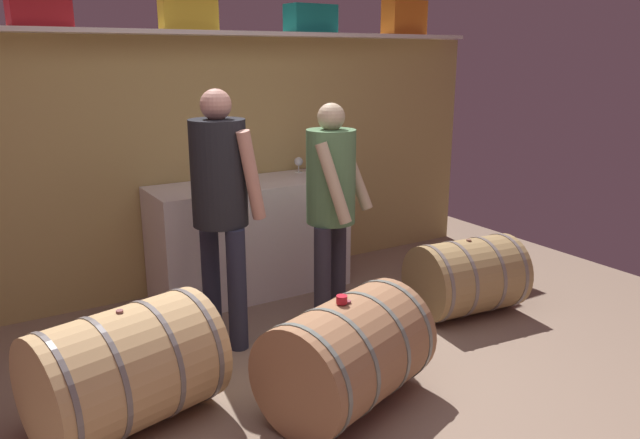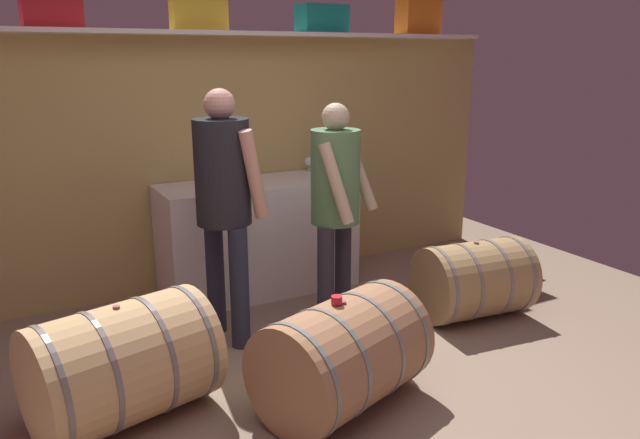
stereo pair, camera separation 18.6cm
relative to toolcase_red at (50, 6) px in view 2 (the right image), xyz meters
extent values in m
cube|color=#8B725F|center=(1.01, -1.54, -2.21)|extent=(6.78, 7.71, 0.02)
cube|color=tan|center=(1.01, 0.15, -1.19)|extent=(5.58, 0.10, 2.02)
cube|color=white|center=(1.01, 0.00, -0.16)|extent=(5.13, 0.40, 0.03)
cube|color=red|center=(0.00, 0.00, 0.00)|extent=(0.38, 0.31, 0.28)
cube|color=yellow|center=(1.01, 0.00, -0.02)|extent=(0.42, 0.23, 0.24)
cube|color=#148379|center=(2.06, 0.00, -0.03)|extent=(0.42, 0.23, 0.22)
cube|color=orange|center=(3.03, 0.00, 0.01)|extent=(0.41, 0.21, 0.30)
cube|color=white|center=(1.35, -0.21, -1.74)|extent=(1.56, 0.60, 0.91)
cylinder|color=#31522B|center=(2.00, -0.15, -1.18)|extent=(0.07, 0.07, 0.21)
sphere|color=#31522B|center=(2.00, -0.15, -1.06)|extent=(0.07, 0.07, 0.07)
cylinder|color=#31522B|center=(2.00, -0.15, -1.02)|extent=(0.03, 0.03, 0.07)
cylinder|color=white|center=(1.91, -0.03, -1.29)|extent=(0.06, 0.06, 0.00)
cylinder|color=white|center=(1.91, -0.03, -1.25)|extent=(0.01, 0.01, 0.06)
sphere|color=white|center=(1.91, -0.03, -1.20)|extent=(0.08, 0.08, 0.08)
sphere|color=#5E1217|center=(1.91, -0.03, -1.21)|extent=(0.05, 0.05, 0.05)
cone|color=red|center=(1.25, -0.16, -1.23)|extent=(0.11, 0.11, 0.11)
cylinder|color=#9E6E4B|center=(1.08, -2.03, -1.89)|extent=(1.05, 0.87, 0.61)
cylinder|color=slate|center=(0.72, -2.15, -1.89)|extent=(0.23, 0.59, 0.62)
cylinder|color=slate|center=(0.94, -2.08, -1.89)|extent=(0.23, 0.59, 0.62)
cylinder|color=slate|center=(1.21, -1.98, -1.89)|extent=(0.23, 0.59, 0.62)
cylinder|color=slate|center=(1.43, -1.90, -1.89)|extent=(0.23, 0.59, 0.62)
cylinder|color=#90424E|center=(1.08, -2.03, -1.58)|extent=(0.04, 0.04, 0.01)
cylinder|color=tan|center=(0.00, -1.58, -1.88)|extent=(1.03, 0.83, 0.63)
cylinder|color=slate|center=(-0.37, -1.67, -1.88)|extent=(0.18, 0.63, 0.64)
cylinder|color=slate|center=(-0.14, -1.62, -1.88)|extent=(0.18, 0.63, 0.64)
cylinder|color=slate|center=(0.14, -1.55, -1.88)|extent=(0.18, 0.63, 0.64)
cylinder|color=slate|center=(0.37, -1.49, -1.88)|extent=(0.18, 0.63, 0.64)
cylinder|color=#8E4F4D|center=(0.00, -1.58, -1.55)|extent=(0.04, 0.04, 0.01)
cylinder|color=#A38252|center=(2.54, -1.45, -1.91)|extent=(0.84, 0.64, 0.56)
cylinder|color=slate|center=(2.21, -1.41, -1.91)|extent=(0.09, 0.57, 0.57)
cylinder|color=slate|center=(2.41, -1.44, -1.91)|extent=(0.09, 0.57, 0.57)
cylinder|color=slate|center=(2.66, -1.46, -1.91)|extent=(0.09, 0.57, 0.57)
cylinder|color=slate|center=(2.87, -1.48, -1.91)|extent=(0.09, 0.57, 0.57)
cylinder|color=brown|center=(2.54, -1.45, -1.63)|extent=(0.04, 0.04, 0.01)
cylinder|color=red|center=(1.04, -2.03, -1.56)|extent=(0.06, 0.06, 0.04)
cylinder|color=#2D2A37|center=(1.44, -1.19, -1.81)|extent=(0.12, 0.12, 0.77)
cylinder|color=#2D2A37|center=(1.67, -1.03, -1.81)|extent=(0.12, 0.12, 0.77)
cylinder|color=#527C50|center=(1.55, -1.11, -1.11)|extent=(0.33, 0.33, 0.64)
sphere|color=#C6AC8A|center=(1.55, -1.11, -0.71)|extent=(0.18, 0.18, 0.18)
cylinder|color=#C6AC8A|center=(1.45, -1.30, -1.11)|extent=(0.21, 0.25, 0.53)
cylinder|color=#C6AC8A|center=(1.77, -1.08, -1.11)|extent=(0.23, 0.28, 0.52)
cylinder|color=#27293E|center=(0.85, -1.09, -1.79)|extent=(0.12, 0.12, 0.82)
cylinder|color=#27293E|center=(0.79, -0.79, -1.79)|extent=(0.12, 0.12, 0.82)
cylinder|color=black|center=(0.82, -0.94, -1.04)|extent=(0.36, 0.36, 0.68)
sphere|color=tan|center=(0.82, -0.94, -0.61)|extent=(0.20, 0.20, 0.20)
cylinder|color=tan|center=(0.96, -1.12, -1.04)|extent=(0.21, 0.12, 0.58)
cylinder|color=tan|center=(0.88, -0.72, -1.04)|extent=(0.24, 0.13, 0.57)
camera|label=1|loc=(-0.60, -4.50, -0.31)|focal=34.01mm
camera|label=2|loc=(-0.44, -4.59, -0.31)|focal=34.01mm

